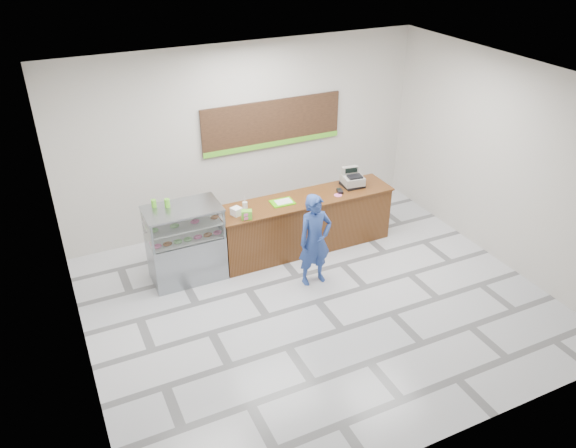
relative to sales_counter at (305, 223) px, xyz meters
name	(u,v)px	position (x,y,z in m)	size (l,w,h in m)	color
floor	(318,301)	(-0.55, -1.55, -0.52)	(7.00, 7.00, 0.00)	silver
back_wall	(245,137)	(-0.55, 1.45, 1.23)	(7.00, 7.00, 0.00)	beige
ceiling	(325,85)	(-0.55, -1.55, 2.98)	(7.00, 7.00, 0.00)	silver
sales_counter	(305,223)	(0.00, 0.00, 0.00)	(3.26, 0.76, 1.03)	brown
display_case	(185,243)	(-2.22, 0.00, 0.16)	(1.22, 0.72, 1.33)	gray
menu_board	(273,124)	(0.00, 1.41, 1.42)	(2.80, 0.06, 0.90)	black
cash_register	(352,179)	(0.99, 0.07, 0.64)	(0.41, 0.43, 0.34)	black
card_terminal	(340,191)	(0.66, -0.06, 0.54)	(0.09, 0.18, 0.04)	black
serving_tray	(282,202)	(-0.46, 0.00, 0.52)	(0.40, 0.30, 0.02)	#51DD09
napkin_box	(236,211)	(-1.33, -0.07, 0.58)	(0.15, 0.15, 0.13)	white
straw_cup	(245,206)	(-1.12, 0.07, 0.58)	(0.09, 0.09, 0.13)	silver
promo_box	(247,215)	(-1.22, -0.27, 0.59)	(0.17, 0.12, 0.15)	#5FBF28
donut_decal	(338,195)	(0.56, -0.16, 0.52)	(0.14, 0.14, 0.00)	pink
green_cup_left	(154,203)	(-2.61, 0.22, 0.88)	(0.08, 0.08, 0.13)	#5FBF28
green_cup_right	(167,203)	(-2.41, 0.13, 0.88)	(0.09, 0.09, 0.14)	#5FBF28
customer	(315,240)	(-0.34, -1.01, 0.28)	(0.58, 0.38, 1.60)	navy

